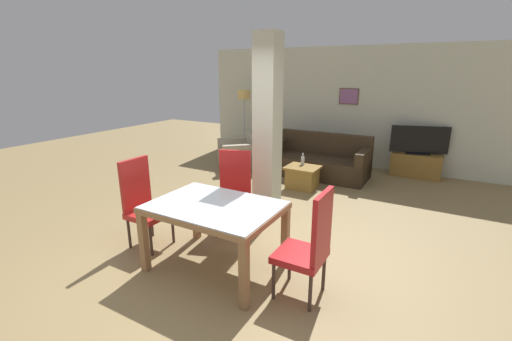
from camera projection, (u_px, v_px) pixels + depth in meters
The scene contains 14 objects.
ground_plane at pixel (217, 266), 3.95m from camera, with size 18.00×18.00×0.00m, color olive.
back_wall at pixel (347, 107), 7.90m from camera, with size 7.20×0.09×2.70m.
divider_pillar at pixel (267, 128), 5.06m from camera, with size 0.34×0.33×2.70m.
dining_table at pixel (215, 218), 3.78m from camera, with size 1.40×1.00×0.77m.
dining_chair_head_right at pixel (310, 244), 3.25m from camera, with size 0.46×0.46×1.13m.
dining_chair_far_left at pixel (234, 190), 4.71m from camera, with size 0.59×0.59×1.13m.
dining_chair_head_left at pixel (143, 201), 4.31m from camera, with size 0.46×0.46×1.13m.
sofa at pixel (319, 162), 7.28m from camera, with size 2.03×0.92×0.87m.
armchair at pixel (240, 155), 7.93m from camera, with size 1.26×1.27×0.79m.
coffee_table at pixel (302, 177), 6.52m from camera, with size 0.61×0.52×0.42m.
bottle at pixel (303, 160), 6.57m from camera, with size 0.07×0.07×0.23m.
tv_stand at pixel (416, 165), 7.22m from camera, with size 0.99×0.40×0.49m.
tv_screen at pixel (419, 141), 7.07m from camera, with size 1.10×0.36×0.59m.
floor_lamp at pixel (244, 101), 8.60m from camera, with size 0.30×0.30×1.70m.
Camera 1 is at (2.11, -2.80, 2.18)m, focal length 24.00 mm.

